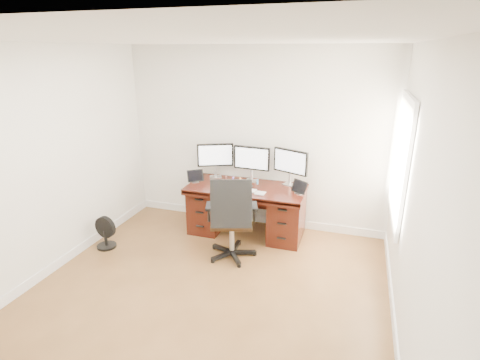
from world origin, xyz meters
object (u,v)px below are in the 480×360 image
(floor_fan, at_px, (105,233))
(monitor_center, at_px, (252,159))
(keyboard, at_px, (246,190))
(office_chair, at_px, (232,232))
(desk, at_px, (247,208))

(floor_fan, xyz_separation_m, monitor_center, (1.74, 1.27, 0.87))
(keyboard, bearing_deg, floor_fan, -152.30)
(office_chair, distance_m, monitor_center, 1.23)
(office_chair, xyz_separation_m, keyboard, (0.02, 0.58, 0.38))
(office_chair, relative_size, monitor_center, 2.09)
(floor_fan, height_order, monitor_center, monitor_center)
(monitor_center, bearing_deg, floor_fan, -140.46)
(office_chair, distance_m, keyboard, 0.69)
(desk, height_order, monitor_center, monitor_center)
(desk, distance_m, monitor_center, 0.72)
(desk, xyz_separation_m, monitor_center, (-0.00, 0.24, 0.68))
(office_chair, bearing_deg, keyboard, 70.16)
(monitor_center, height_order, keyboard, monitor_center)
(office_chair, xyz_separation_m, floor_fan, (-1.77, -0.27, -0.16))
(desk, height_order, floor_fan, desk)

